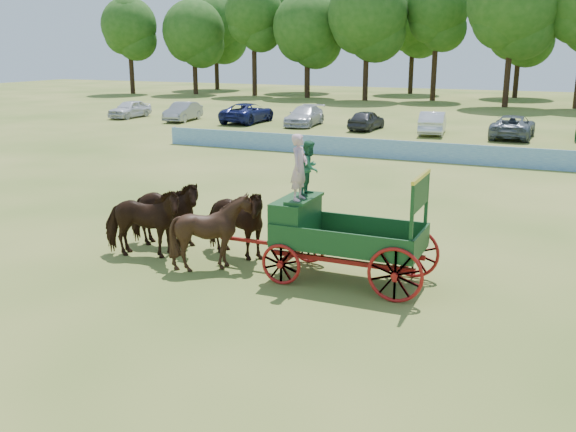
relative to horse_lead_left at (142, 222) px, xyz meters
The scene contains 9 objects.
ground 2.71m from the horse_lead_left, 38.07° to the left, with size 160.00×160.00×0.00m, color #A39849.
horse_lead_left is the anchor object (origin of this frame).
horse_lead_right 1.10m from the horse_lead_left, 90.00° to the left, with size 1.14×2.51×2.12m, color #321C0E.
horse_wheel_left 2.40m from the horse_lead_left, ahead, with size 1.72×1.93×2.13m, color #321C0E.
horse_wheel_right 2.64m from the horse_lead_left, 24.62° to the left, with size 1.14×2.51×2.12m, color #321C0E.
farm_dray 5.42m from the horse_lead_left, ahead, with size 6.00×2.00×3.86m.
sponsor_banner 19.57m from the horse_lead_left, 87.18° to the left, with size 26.00×0.08×1.05m, color #2063AE.
parked_cars 31.52m from the horse_lead_left, 86.17° to the left, with size 53.64×6.77×1.63m.
treeline 62.09m from the horse_lead_left, 90.31° to the left, with size 90.50×24.46×15.87m.
Camera 1 is at (9.13, -16.19, 6.00)m, focal length 40.00 mm.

